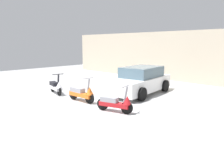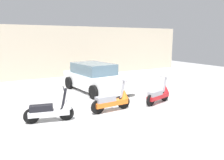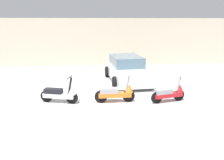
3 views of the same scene
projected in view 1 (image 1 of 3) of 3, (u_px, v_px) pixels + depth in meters
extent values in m
plane|color=#B2B2B2|center=(67.00, 109.00, 8.27)|extent=(28.00, 28.00, 0.00)
cube|color=beige|center=(178.00, 56.00, 14.16)|extent=(19.60, 0.12, 3.26)
cylinder|color=black|center=(59.00, 91.00, 10.35)|extent=(0.46, 0.19, 0.46)
cylinder|color=black|center=(52.00, 87.00, 11.20)|extent=(0.46, 0.19, 0.46)
cube|color=silver|center=(56.00, 88.00, 10.77)|extent=(1.23, 0.55, 0.16)
cube|color=black|center=(54.00, 84.00, 10.92)|extent=(0.71, 0.42, 0.18)
cylinder|color=black|center=(58.00, 81.00, 10.32)|extent=(0.22, 0.13, 0.65)
cylinder|color=black|center=(58.00, 74.00, 10.27)|extent=(0.16, 0.52, 0.03)
cone|color=silver|center=(59.00, 85.00, 10.29)|extent=(0.37, 0.37, 0.30)
cylinder|color=black|center=(90.00, 98.00, 8.94)|extent=(0.48, 0.10, 0.48)
cylinder|color=black|center=(73.00, 94.00, 9.63)|extent=(0.48, 0.10, 0.48)
cube|color=orange|center=(81.00, 95.00, 9.28)|extent=(1.25, 0.34, 0.17)
cube|color=gray|center=(78.00, 90.00, 9.39)|extent=(0.71, 0.31, 0.19)
cylinder|color=gray|center=(88.00, 86.00, 8.90)|extent=(0.22, 0.09, 0.68)
cylinder|color=gray|center=(88.00, 78.00, 8.84)|extent=(0.06, 0.55, 0.03)
cone|color=orange|center=(90.00, 91.00, 8.88)|extent=(0.33, 0.33, 0.31)
cylinder|color=black|center=(127.00, 108.00, 7.60)|extent=(0.45, 0.19, 0.44)
cylinder|color=black|center=(103.00, 104.00, 8.07)|extent=(0.45, 0.19, 0.44)
cube|color=#B2191E|center=(114.00, 104.00, 7.82)|extent=(1.19, 0.56, 0.15)
cube|color=gray|center=(109.00, 99.00, 7.90)|extent=(0.69, 0.42, 0.17)
cylinder|color=gray|center=(126.00, 95.00, 7.55)|extent=(0.22, 0.13, 0.63)
cylinder|color=gray|center=(126.00, 86.00, 7.50)|extent=(0.16, 0.50, 0.03)
cone|color=#B2191E|center=(127.00, 100.00, 7.55)|extent=(0.36, 0.36, 0.29)
cube|color=white|center=(139.00, 84.00, 10.80)|extent=(2.02, 4.01, 0.64)
cube|color=slate|center=(142.00, 72.00, 10.88)|extent=(1.64, 2.30, 0.51)
cylinder|color=black|center=(142.00, 94.00, 9.39)|extent=(0.27, 0.61, 0.59)
cylinder|color=black|center=(111.00, 89.00, 10.39)|extent=(0.27, 0.61, 0.59)
cylinder|color=black|center=(165.00, 86.00, 11.26)|extent=(0.27, 0.61, 0.59)
cylinder|color=black|center=(137.00, 82.00, 12.26)|extent=(0.27, 0.61, 0.59)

